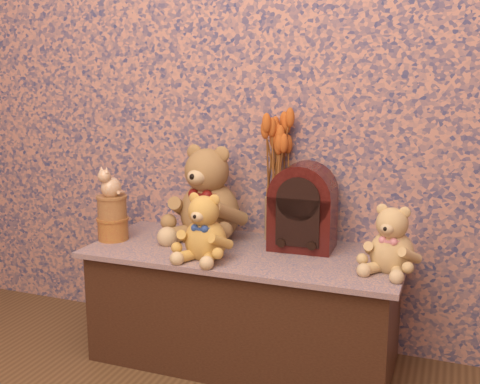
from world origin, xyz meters
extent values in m
cube|color=navy|center=(0.00, 1.50, 1.30)|extent=(3.00, 0.10, 2.60)
cube|color=#3C487A|center=(0.00, 1.24, 0.23)|extent=(1.21, 0.53, 0.45)
cylinder|color=tan|center=(0.07, 1.43, 0.54)|extent=(0.13, 0.13, 0.18)
cylinder|color=gold|center=(-0.56, 1.19, 0.50)|extent=(0.16, 0.16, 0.09)
cylinder|color=tan|center=(-0.56, 1.19, 0.59)|extent=(0.13, 0.13, 0.09)
camera|label=1|loc=(0.74, -0.76, 1.13)|focal=43.08mm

